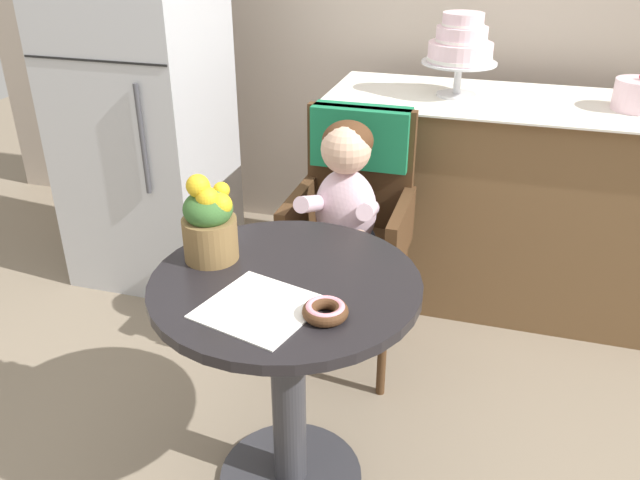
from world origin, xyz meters
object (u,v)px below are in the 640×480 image
(cafe_table, at_px, (287,345))
(donut_front, at_px, (325,310))
(wicker_chair, at_px, (355,198))
(refrigerator, at_px, (141,96))
(round_layer_cake, at_px, (638,95))
(flower_vase, at_px, (209,221))
(seated_child, at_px, (344,205))
(tiered_cake_stand, at_px, (461,46))

(cafe_table, height_order, donut_front, donut_front)
(wicker_chair, relative_size, refrigerator, 0.56)
(donut_front, distance_m, round_layer_cake, 1.66)
(wicker_chair, distance_m, flower_vase, 0.76)
(donut_front, bearing_deg, seated_child, 101.21)
(seated_child, bearing_deg, flower_vase, -113.75)
(donut_front, height_order, refrigerator, refrigerator)
(seated_child, distance_m, tiered_cake_stand, 0.87)
(cafe_table, distance_m, round_layer_cake, 1.67)
(wicker_chair, relative_size, flower_vase, 3.81)
(seated_child, distance_m, refrigerator, 1.18)
(seated_child, xyz_separation_m, round_layer_cake, (0.96, 0.69, 0.28))
(cafe_table, bearing_deg, flower_vase, 167.03)
(tiered_cake_stand, distance_m, refrigerator, 1.37)
(cafe_table, bearing_deg, refrigerator, 133.67)
(cafe_table, relative_size, flower_vase, 2.87)
(cafe_table, distance_m, flower_vase, 0.40)
(cafe_table, bearing_deg, wicker_chair, 89.70)
(seated_child, bearing_deg, cafe_table, -90.37)
(seated_child, distance_m, flower_vase, 0.61)
(cafe_table, xyz_separation_m, flower_vase, (-0.23, 0.05, 0.33))
(flower_vase, distance_m, round_layer_cake, 1.72)
(seated_child, bearing_deg, donut_front, -78.79)
(cafe_table, relative_size, refrigerator, 0.42)
(seated_child, relative_size, round_layer_cake, 4.01)
(refrigerator, bearing_deg, donut_front, -45.94)
(wicker_chair, bearing_deg, tiered_cake_stand, 67.96)
(seated_child, xyz_separation_m, refrigerator, (-1.05, 0.51, 0.17))
(cafe_table, height_order, refrigerator, refrigerator)
(cafe_table, height_order, flower_vase, flower_vase)
(cafe_table, bearing_deg, tiered_cake_stand, 77.55)
(flower_vase, relative_size, round_layer_cake, 1.38)
(donut_front, distance_m, flower_vase, 0.44)
(round_layer_cake, bearing_deg, cafe_table, -126.78)
(wicker_chair, relative_size, donut_front, 8.56)
(seated_child, bearing_deg, refrigerator, 154.38)
(refrigerator, bearing_deg, tiered_cake_stand, 8.51)
(cafe_table, height_order, round_layer_cake, round_layer_cake)
(round_layer_cake, bearing_deg, tiered_cake_stand, 178.98)
(cafe_table, bearing_deg, seated_child, 89.63)
(flower_vase, bearing_deg, tiered_cake_stand, 67.31)
(cafe_table, relative_size, seated_child, 0.99)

